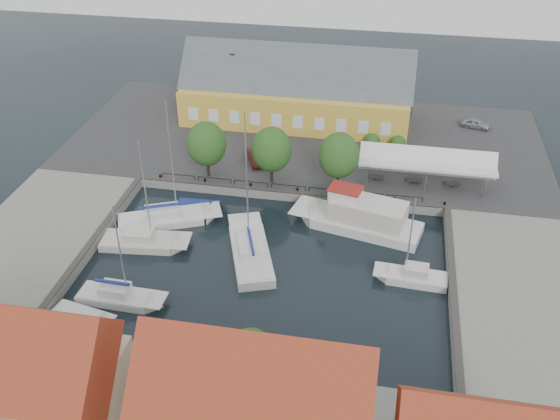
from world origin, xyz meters
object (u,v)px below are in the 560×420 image
object	(u,v)px
launch_nw	(197,207)
center_sailboat	(250,252)
warehouse	(292,93)
tent_canopy	(427,162)
car_silver	(476,123)
launch_sw	(81,319)
west_boat_d	(120,299)
east_boat_b	(412,279)
car_red	(255,158)
trawler	(361,220)
west_boat_a	(167,219)
west_boat_b	(144,243)

from	to	relation	value
launch_nw	center_sailboat	bearing A→B (deg)	-43.63
warehouse	launch_nw	world-z (taller)	warehouse
tent_canopy	car_silver	xyz separation A→B (m)	(6.35, 15.05, -2.09)
tent_canopy	center_sailboat	distance (m)	21.47
warehouse	launch_sw	world-z (taller)	warehouse
car_silver	west_boat_d	bearing A→B (deg)	154.87
car_silver	launch_sw	xyz separation A→B (m)	(-33.62, -40.11, -1.51)
center_sailboat	east_boat_b	distance (m)	14.71
warehouse	west_boat_d	xyz separation A→B (m)	(-8.45, -36.24, -4.16)
center_sailboat	launch_nw	distance (m)	9.97
warehouse	tent_canopy	xyz separation A→B (m)	(16.60, -13.86, -0.74)
car_silver	car_red	distance (m)	28.51
trawler	west_boat_a	bearing A→B (deg)	-172.90
launch_sw	trawler	bearing A→B (deg)	38.82
center_sailboat	trawler	xyz separation A→B (m)	(9.61, 6.25, 0.65)
car_silver	launch_sw	bearing A→B (deg)	154.89
tent_canopy	west_boat_a	distance (m)	27.34
tent_canopy	launch_sw	size ratio (longest dim) A/B	2.44
warehouse	west_boat_b	size ratio (longest dim) A/B	2.48
west_boat_a	west_boat_b	world-z (taller)	west_boat_a
west_boat_b	center_sailboat	bearing A→B (deg)	1.48
car_silver	west_boat_d	xyz separation A→B (m)	(-31.40, -37.43, -1.33)
car_red	trawler	world-z (taller)	trawler
warehouse	car_silver	size ratio (longest dim) A/B	8.12
launch_sw	car_silver	bearing A→B (deg)	50.03
west_boat_a	launch_nw	distance (m)	3.69
launch_nw	east_boat_b	bearing A→B (deg)	-19.75
west_boat_d	launch_sw	world-z (taller)	west_boat_d
west_boat_d	launch_nw	bearing A→B (deg)	81.91
east_boat_b	west_boat_b	distance (m)	24.95
car_silver	trawler	size ratio (longest dim) A/B	0.26
trawler	warehouse	bearing A→B (deg)	115.67
center_sailboat	west_boat_a	size ratio (longest dim) A/B	1.09
trawler	east_boat_b	bearing A→B (deg)	-54.99
car_red	launch_nw	bearing A→B (deg)	-139.21
warehouse	center_sailboat	bearing A→B (deg)	-88.17
warehouse	west_boat_a	size ratio (longest dim) A/B	2.14
east_boat_b	west_boat_a	distance (m)	24.53
car_red	west_boat_a	size ratio (longest dim) A/B	0.29
west_boat_d	tent_canopy	bearing A→B (deg)	41.78
west_boat_b	east_boat_b	bearing A→B (deg)	-1.64
tent_canopy	east_boat_b	bearing A→B (deg)	-93.84
car_red	center_sailboat	size ratio (longest dim) A/B	0.26
car_silver	center_sailboat	bearing A→B (deg)	157.92
west_boat_a	car_silver	bearing A→B (deg)	38.99
east_boat_b	launch_nw	size ratio (longest dim) A/B	1.99
west_boat_b	launch_sw	xyz separation A→B (m)	(-1.30, -10.53, -0.17)
center_sailboat	east_boat_b	xyz separation A→B (m)	(14.67, -0.98, -0.10)
car_silver	west_boat_a	bearing A→B (deg)	143.85
tent_canopy	trawler	world-z (taller)	trawler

